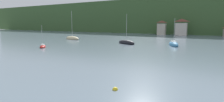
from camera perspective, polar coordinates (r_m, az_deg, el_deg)
wooded_hillside at (r=140.65m, az=18.27°, el=9.65°), size 352.00×64.10×37.87m
shore_building_west at (r=98.31m, az=15.74°, el=7.19°), size 4.38×3.39×7.52m
shore_building_westcentral at (r=96.99m, az=21.52°, el=7.14°), size 5.60×4.59×8.40m
sailboat_far_0 at (r=50.92m, az=19.27°, el=2.07°), size 4.40×6.60×7.81m
sailboat_mid_1 at (r=48.02m, az=-21.48°, el=1.36°), size 3.78×3.82×5.85m
sailboat_far_2 at (r=68.89m, az=-12.69°, el=4.01°), size 7.94×4.20×11.09m
sailboat_far_5 at (r=52.49m, az=4.67°, el=2.70°), size 6.71×4.17×9.15m
mooring_buoy_near at (r=16.54m, az=1.02°, el=-12.41°), size 0.51×0.51×0.51m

